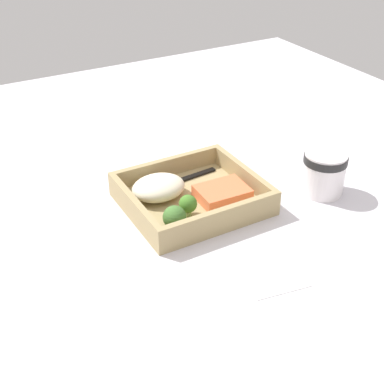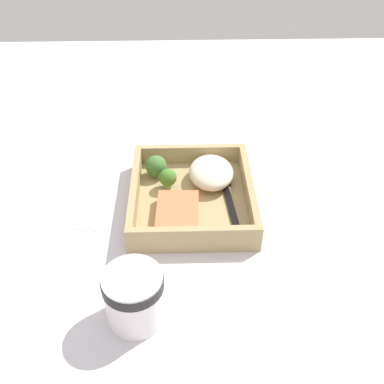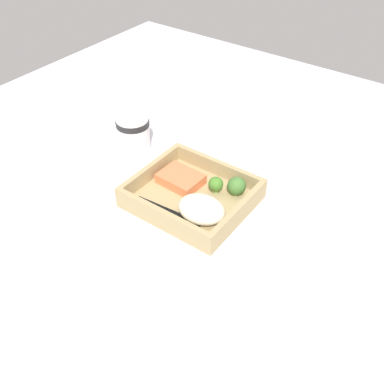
# 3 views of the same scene
# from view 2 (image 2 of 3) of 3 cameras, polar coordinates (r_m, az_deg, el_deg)

# --- Properties ---
(ground_plane) EXTENTS (1.60, 1.60, 0.02)m
(ground_plane) POSITION_cam_2_polar(r_m,az_deg,el_deg) (0.82, 0.00, -2.02)
(ground_plane) COLOR silver
(takeout_tray) EXTENTS (0.24, 0.21, 0.01)m
(takeout_tray) POSITION_cam_2_polar(r_m,az_deg,el_deg) (0.80, 0.00, -1.16)
(takeout_tray) COLOR tan
(takeout_tray) RESTS_ON ground_plane
(tray_rim) EXTENTS (0.24, 0.21, 0.04)m
(tray_rim) POSITION_cam_2_polar(r_m,az_deg,el_deg) (0.79, 0.00, 0.17)
(tray_rim) COLOR tan
(tray_rim) RESTS_ON takeout_tray
(salmon_fillet) EXTENTS (0.10, 0.07, 0.02)m
(salmon_fillet) POSITION_cam_2_polar(r_m,az_deg,el_deg) (0.76, -1.84, -2.62)
(salmon_fillet) COLOR #F37245
(salmon_fillet) RESTS_ON takeout_tray
(mashed_potatoes) EXTENTS (0.10, 0.08, 0.04)m
(mashed_potatoes) POSITION_cam_2_polar(r_m,az_deg,el_deg) (0.83, 2.45, 2.50)
(mashed_potatoes) COLOR #EFE3C4
(mashed_potatoes) RESTS_ON takeout_tray
(broccoli_floret_1) EXTENTS (0.03, 0.03, 0.04)m
(broccoli_floret_1) POSITION_cam_2_polar(r_m,az_deg,el_deg) (0.81, -3.08, 1.80)
(broccoli_floret_1) COLOR #87A35E
(broccoli_floret_1) RESTS_ON takeout_tray
(broccoli_floret_2) EXTENTS (0.04, 0.04, 0.04)m
(broccoli_floret_2) POSITION_cam_2_polar(r_m,az_deg,el_deg) (0.84, -4.57, 3.28)
(broccoli_floret_2) COLOR #82A95A
(broccoli_floret_2) RESTS_ON takeout_tray
(fork) EXTENTS (0.16, 0.03, 0.00)m
(fork) POSITION_cam_2_polar(r_m,az_deg,el_deg) (0.80, 4.64, -0.69)
(fork) COLOR black
(fork) RESTS_ON takeout_tray
(paper_cup) EXTENTS (0.08, 0.08, 0.08)m
(paper_cup) POSITION_cam_2_polar(r_m,az_deg,el_deg) (0.61, -7.38, -12.86)
(paper_cup) COLOR white
(paper_cup) RESTS_ON ground_plane
(receipt_slip) EXTENTS (0.11, 0.14, 0.00)m
(receipt_slip) POSITION_cam_2_polar(r_m,az_deg,el_deg) (0.82, -14.98, -2.26)
(receipt_slip) COLOR white
(receipt_slip) RESTS_ON ground_plane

